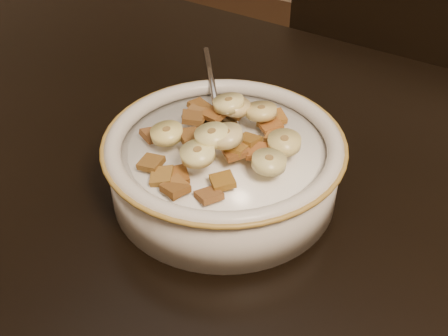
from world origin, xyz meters
The scene contains 41 objects.
table centered at (0.00, 0.00, 0.73)m, with size 1.40×0.90×0.04m, color black.
chair centered at (-0.04, 0.47, 0.43)m, with size 0.38×0.38×0.86m, color black.
cereal_bowl centered at (-0.04, 0.06, 0.78)m, with size 0.23×0.23×0.05m, color silver.
milk centered at (-0.04, 0.06, 0.80)m, with size 0.19×0.19×0.00m, color white.
spoon centered at (-0.06, 0.09, 0.81)m, with size 0.04×0.05×0.01m, color #989898.
cereal_square_0 centered at (-0.03, 0.06, 0.83)m, with size 0.02×0.02×0.01m, color #9E5E30.
cereal_square_1 centered at (-0.08, 0.09, 0.82)m, with size 0.02×0.02×0.01m, color brown.
cereal_square_2 centered at (-0.02, 0.04, 0.82)m, with size 0.02×0.02×0.01m, color brown.
cereal_square_3 centered at (-0.01, -0.01, 0.81)m, with size 0.02×0.02×0.01m, color brown.
cereal_square_4 centered at (-0.01, 0.10, 0.82)m, with size 0.02×0.02×0.01m, color #93501E.
cereal_square_5 centered at (-0.02, 0.13, 0.81)m, with size 0.02×0.02×0.01m, color #956220.
cereal_square_6 centered at (-0.05, 0.11, 0.82)m, with size 0.02×0.02×0.01m, color olive.
cereal_square_7 centered at (-0.04, -0.01, 0.81)m, with size 0.02×0.02×0.01m, color brown.
cereal_square_8 centered at (-0.01, 0.06, 0.82)m, with size 0.02×0.02×0.01m, color #915A1A.
cereal_square_9 centered at (-0.01, 0.01, 0.81)m, with size 0.02×0.02×0.01m, color brown.
cereal_square_10 centered at (-0.08, 0.07, 0.82)m, with size 0.02×0.02×0.01m, color brown.
cereal_square_11 centered at (0.00, 0.06, 0.82)m, with size 0.02×0.02×0.01m, color brown.
cereal_square_12 centered at (-0.06, -0.01, 0.81)m, with size 0.02×0.02×0.01m, color olive.
cereal_square_13 centered at (-0.11, 0.04, 0.81)m, with size 0.02×0.02×0.01m, color brown.
cereal_square_14 centered at (-0.05, 0.00, 0.81)m, with size 0.02×0.02×0.01m, color #91511B.
cereal_square_15 centered at (-0.09, 0.08, 0.82)m, with size 0.02×0.02×0.01m, color brown.
cereal_square_16 centered at (0.00, 0.09, 0.82)m, with size 0.02×0.02×0.01m, color brown.
cereal_square_17 centered at (-0.10, 0.11, 0.81)m, with size 0.02×0.02×0.01m, color brown.
cereal_square_18 centered at (-0.08, 0.00, 0.81)m, with size 0.02×0.02×0.01m, color brown.
cereal_square_19 centered at (-0.02, 0.05, 0.83)m, with size 0.02×0.02×0.01m, color brown.
cereal_square_20 centered at (-0.06, 0.09, 0.82)m, with size 0.02×0.02×0.01m, color brown.
cereal_square_21 centered at (-0.04, -0.02, 0.81)m, with size 0.02×0.02×0.01m, color brown.
cereal_square_22 centered at (-0.06, 0.12, 0.81)m, with size 0.02×0.02×0.01m, color #9D6C1B.
cereal_square_23 centered at (-0.02, 0.12, 0.81)m, with size 0.02×0.02×0.01m, color brown.
cereal_square_24 centered at (-0.04, 0.05, 0.83)m, with size 0.02×0.02×0.01m, color #945919.
cereal_square_25 centered at (0.01, 0.06, 0.82)m, with size 0.02×0.02×0.01m, color brown.
cereal_square_26 centered at (-0.06, 0.04, 0.82)m, with size 0.02×0.02×0.01m, color brown.
banana_slice_0 centered at (-0.05, 0.10, 0.83)m, with size 0.03×0.03×0.01m, color #D3BB72.
banana_slice_1 centered at (0.02, 0.04, 0.83)m, with size 0.03×0.03×0.01m, color beige.
banana_slice_2 centered at (-0.02, 0.04, 0.84)m, with size 0.03×0.03×0.01m, color #DDBE7B.
banana_slice_3 centered at (-0.02, 0.11, 0.83)m, with size 0.03×0.03×0.01m, color #D7B776.
banana_slice_4 centered at (-0.05, 0.10, 0.83)m, with size 0.03×0.03×0.01m, color #EBDB87.
banana_slice_5 centered at (-0.04, 0.04, 0.84)m, with size 0.03×0.03×0.01m, color #FAEE90.
banana_slice_6 centered at (-0.08, 0.03, 0.82)m, with size 0.03×0.03×0.01m, color #EDDF79.
banana_slice_7 centered at (0.02, 0.07, 0.83)m, with size 0.03×0.03×0.01m, color #D9CD73.
banana_slice_8 centered at (-0.04, 0.01, 0.83)m, with size 0.03×0.03×0.01m, color #FCF1A0.
Camera 1 is at (0.18, -0.32, 1.13)m, focal length 45.00 mm.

